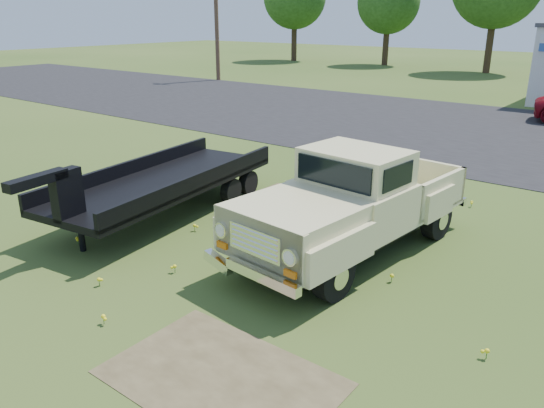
# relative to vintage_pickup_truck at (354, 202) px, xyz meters

# --- Properties ---
(ground) EXTENTS (140.00, 140.00, 0.00)m
(ground) POSITION_rel_vintage_pickup_truck_xyz_m (-0.86, -1.54, -1.06)
(ground) COLOR #304D18
(ground) RESTS_ON ground
(asphalt_lot) EXTENTS (90.00, 14.00, 0.02)m
(asphalt_lot) POSITION_rel_vintage_pickup_truck_xyz_m (-0.86, 13.46, -1.06)
(asphalt_lot) COLOR black
(asphalt_lot) RESTS_ON ground
(dirt_patch_a) EXTENTS (3.00, 2.00, 0.01)m
(dirt_patch_a) POSITION_rel_vintage_pickup_truck_xyz_m (0.64, -4.54, -1.06)
(dirt_patch_a) COLOR #483E26
(dirt_patch_a) RESTS_ON ground
(dirt_patch_b) EXTENTS (2.20, 1.60, 0.01)m
(dirt_patch_b) POSITION_rel_vintage_pickup_truck_xyz_m (-2.86, 1.96, -1.06)
(dirt_patch_b) COLOR #483E26
(dirt_patch_b) RESTS_ON ground
(utility_pole_west) EXTENTS (1.60, 0.30, 9.00)m
(utility_pole_west) POSITION_rel_vintage_pickup_truck_xyz_m (-22.86, 20.46, 3.54)
(utility_pole_west) COLOR #4F3724
(utility_pole_west) RESTS_ON ground
(treeline_b) EXTENTS (5.76, 5.76, 8.57)m
(treeline_b) POSITION_rel_vintage_pickup_truck_xyz_m (-18.86, 39.46, 4.60)
(treeline_b) COLOR #39291A
(treeline_b) RESTS_ON ground
(vintage_pickup_truck) EXTENTS (2.86, 6.06, 2.13)m
(vintage_pickup_truck) POSITION_rel_vintage_pickup_truck_xyz_m (0.00, 0.00, 0.00)
(vintage_pickup_truck) COLOR #CBC688
(vintage_pickup_truck) RESTS_ON ground
(flatbed_trailer) EXTENTS (3.07, 6.88, 1.81)m
(flatbed_trailer) POSITION_rel_vintage_pickup_truck_xyz_m (-4.65, -0.81, -0.16)
(flatbed_trailer) COLOR black
(flatbed_trailer) RESTS_ON ground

